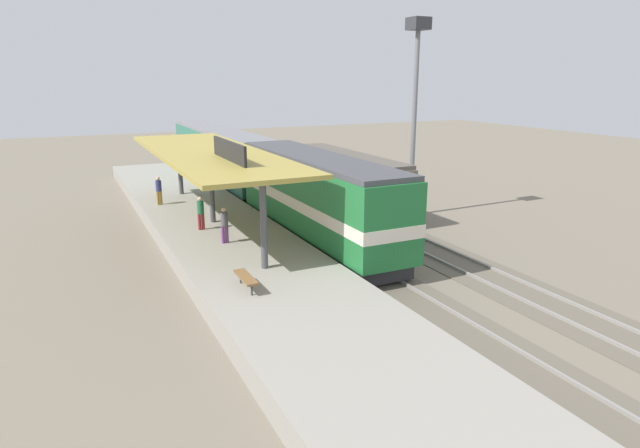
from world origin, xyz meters
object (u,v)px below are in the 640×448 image
(light_mast, at_px, (416,77))
(person_boarding, at_px, (224,223))
(freight_car, at_px, (344,181))
(person_walking, at_px, (159,189))
(passenger_carriage_single, at_px, (221,155))
(platform_bench, at_px, (246,278))
(locomotive, at_px, (317,198))
(person_waiting, at_px, (201,211))

(light_mast, relative_size, person_boarding, 6.84)
(freight_car, xyz_separation_m, person_walking, (-11.06, 3.02, -0.12))
(freight_car, relative_size, person_boarding, 7.02)
(passenger_carriage_single, relative_size, light_mast, 1.71)
(platform_bench, xyz_separation_m, locomotive, (6.00, 6.54, 1.07))
(locomotive, height_order, passenger_carriage_single, locomotive)
(locomotive, relative_size, person_boarding, 8.44)
(platform_bench, bearing_deg, person_waiting, 86.84)
(light_mast, height_order, person_boarding, light_mast)
(locomotive, distance_m, person_walking, 10.86)
(platform_bench, relative_size, person_walking, 0.99)
(platform_bench, distance_m, person_waiting, 8.65)
(platform_bench, bearing_deg, person_boarding, 81.13)
(passenger_carriage_single, height_order, person_walking, passenger_carriage_single)
(locomotive, height_order, freight_car, locomotive)
(freight_car, xyz_separation_m, person_boarding, (-9.68, -6.37, -0.12))
(platform_bench, relative_size, passenger_carriage_single, 0.08)
(passenger_carriage_single, xyz_separation_m, person_waiting, (-5.52, -15.92, -0.46))
(freight_car, height_order, person_waiting, freight_car)
(light_mast, bearing_deg, person_walking, 157.55)
(person_waiting, relative_size, person_walking, 1.00)
(person_waiting, bearing_deg, passenger_carriage_single, 70.87)
(person_waiting, bearing_deg, person_walking, 98.00)
(freight_car, bearing_deg, light_mast, -41.94)
(locomotive, bearing_deg, person_walking, 126.53)
(locomotive, relative_size, person_waiting, 8.44)
(person_waiting, height_order, person_walking, same)
(platform_bench, distance_m, freight_car, 16.20)
(freight_car, bearing_deg, platform_bench, -130.89)
(platform_bench, distance_m, person_boarding, 5.97)
(passenger_carriage_single, bearing_deg, freight_car, -69.50)
(light_mast, distance_m, person_waiting, 14.86)
(person_walking, bearing_deg, freight_car, -15.26)
(platform_bench, height_order, person_walking, person_walking)
(freight_car, distance_m, person_boarding, 11.59)
(person_walking, bearing_deg, locomotive, -53.47)
(light_mast, height_order, person_waiting, light_mast)
(person_waiting, bearing_deg, locomotive, -20.63)
(locomotive, distance_m, light_mast, 10.23)
(passenger_carriage_single, bearing_deg, light_mast, -62.80)
(locomotive, relative_size, passenger_carriage_single, 0.72)
(person_boarding, bearing_deg, light_mast, 15.16)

